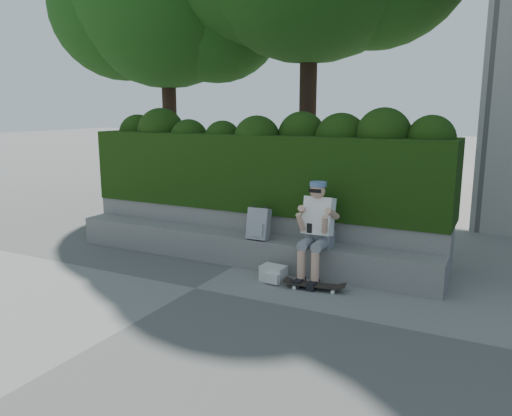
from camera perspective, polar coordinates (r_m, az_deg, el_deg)
The scene contains 8 objects.
ground at distance 6.79m, azimuth -6.95°, elevation -9.08°, with size 80.00×80.00×0.00m, color slate.
bench_ledge at distance 7.73m, azimuth -1.80°, elevation -4.68°, with size 6.00×0.45×0.45m, color gray.
planter_wall at distance 8.09m, azimuth -0.19°, elevation -2.83°, with size 6.00×0.50×0.75m, color gray.
hedge at distance 8.11m, azimuth 0.54°, elevation 4.21°, with size 6.00×1.00×1.20m, color black.
person at distance 6.91m, azimuth 6.97°, elevation -2.19°, with size 0.40×0.76×1.38m.
skateboard at distance 6.71m, azimuth 6.69°, elevation -8.74°, with size 0.75×0.30×0.08m.
backpack_plaid at distance 7.36m, azimuth 0.31°, elevation -1.81°, with size 0.32×0.17×0.47m, color silver.
backpack_ground at distance 6.98m, azimuth 2.00°, elevation -7.47°, with size 0.33×0.24×0.22m, color beige.
Camera 1 is at (3.59, -5.25, 2.37)m, focal length 35.00 mm.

